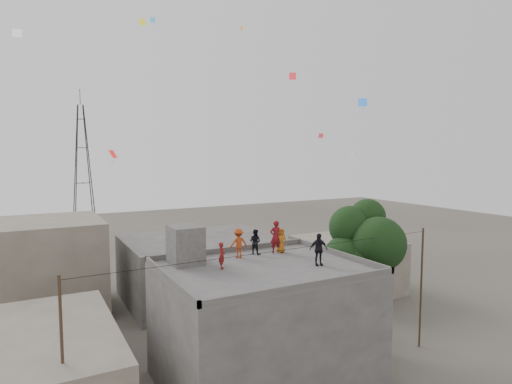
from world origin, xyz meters
TOP-DOWN VIEW (x-y plane):
  - ground at (0.00, 0.00)m, footprint 140.00×140.00m
  - main_building at (0.00, 0.00)m, footprint 10.00×8.00m
  - parapet at (0.00, 0.00)m, footprint 10.00×8.00m
  - stair_head_box at (-3.20, 2.60)m, footprint 1.60×1.80m
  - neighbor_west at (-11.00, 2.00)m, footprint 8.00×10.00m
  - neighbor_north at (2.00, 14.00)m, footprint 12.00×9.00m
  - neighbor_northwest at (-10.00, 16.00)m, footprint 9.00×8.00m
  - neighbor_east at (14.00, 10.00)m, footprint 7.00×8.00m
  - tree at (7.37, 0.60)m, footprint 4.90×4.60m
  - utility_line at (0.50, -1.25)m, footprint 20.12×0.62m
  - transmission_tower at (-4.00, 40.00)m, footprint 2.97×2.97m
  - person_red_adult at (2.21, 2.44)m, footprint 0.75×0.54m
  - person_orange_child at (2.53, 2.38)m, footprint 0.77×0.57m
  - person_dark_child at (1.00, 2.71)m, footprint 0.86×0.89m
  - person_dark_adult at (2.71, -1.02)m, footprint 1.05×0.64m
  - person_orange_adult at (-0.20, 2.42)m, footprint 1.09×0.67m
  - person_red_child at (-1.93, 0.77)m, footprint 0.47×0.57m
  - kites at (-0.25, 6.40)m, footprint 22.35×16.89m

SIDE VIEW (x-z plane):
  - ground at x=0.00m, z-range 0.00..0.00m
  - neighbor_west at x=-11.00m, z-range 0.00..4.00m
  - neighbor_east at x=14.00m, z-range 0.00..4.40m
  - neighbor_north at x=2.00m, z-range 0.00..5.00m
  - main_building at x=0.00m, z-range 0.00..6.10m
  - neighbor_northwest at x=-10.00m, z-range 0.00..7.00m
  - utility_line at x=0.50m, z-range 0.13..7.53m
  - tree at x=7.37m, z-range 1.55..10.65m
  - parapet at x=0.00m, z-range 6.10..6.40m
  - person_red_child at x=-1.93m, z-range 6.10..7.44m
  - person_orange_child at x=2.53m, z-range 6.10..7.54m
  - person_dark_child at x=1.00m, z-range 6.10..7.55m
  - person_orange_adult at x=-0.20m, z-range 6.10..7.74m
  - person_dark_adult at x=2.71m, z-range 6.10..7.78m
  - person_red_adult at x=2.21m, z-range 6.10..8.00m
  - stair_head_box at x=-3.20m, z-range 6.10..8.10m
  - transmission_tower at x=-4.00m, z-range -0.93..19.07m
  - kites at x=-0.25m, z-range 10.79..22.14m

